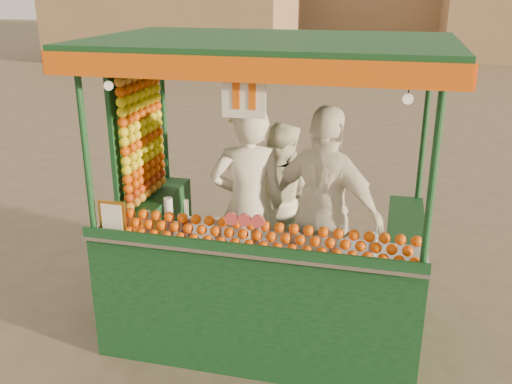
% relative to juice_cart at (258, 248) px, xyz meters
% --- Properties ---
extents(ground, '(90.00, 90.00, 0.00)m').
position_rel_juice_cart_xyz_m(ground, '(0.46, -0.06, -0.88)').
color(ground, brown).
rests_on(ground, ground).
extents(juice_cart, '(3.00, 1.94, 2.72)m').
position_rel_juice_cart_xyz_m(juice_cart, '(0.00, 0.00, 0.00)').
color(juice_cart, '#0D3314').
rests_on(juice_cart, ground).
extents(vendor_left, '(0.80, 0.67, 1.87)m').
position_rel_juice_cart_xyz_m(vendor_left, '(-0.11, 0.08, 0.37)').
color(vendor_left, silver).
rests_on(vendor_left, ground).
extents(vendor_middle, '(0.88, 0.76, 1.56)m').
position_rel_juice_cart_xyz_m(vendor_middle, '(0.05, 0.75, 0.22)').
color(vendor_middle, white).
rests_on(vendor_middle, ground).
extents(vendor_right, '(1.20, 0.86, 1.88)m').
position_rel_juice_cart_xyz_m(vendor_right, '(0.59, 0.09, 0.37)').
color(vendor_right, white).
rests_on(vendor_right, ground).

